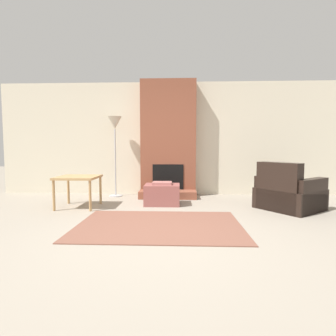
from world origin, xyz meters
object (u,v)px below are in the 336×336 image
object	(u,v)px
ottoman	(162,194)
armchair	(287,195)
side_table	(78,180)
floor_lamp_left	(115,129)

from	to	relation	value
ottoman	armchair	bearing A→B (deg)	-8.18
armchair	side_table	distance (m)	3.75
armchair	side_table	world-z (taller)	armchair
ottoman	armchair	world-z (taller)	armchair
side_table	floor_lamp_left	xyz separation A→B (m)	(0.41, 1.13, 1.01)
ottoman	side_table	size ratio (longest dim) A/B	0.93
floor_lamp_left	armchair	bearing A→B (deg)	-19.31
armchair	side_table	size ratio (longest dim) A/B	1.77
side_table	floor_lamp_left	distance (m)	1.57
armchair	floor_lamp_left	size ratio (longest dim) A/B	0.71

